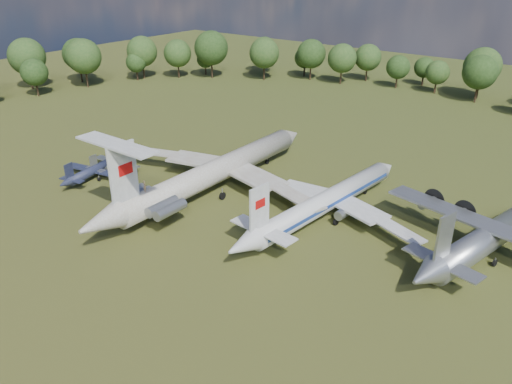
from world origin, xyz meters
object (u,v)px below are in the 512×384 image
Objects in this scene: small_prop_northwest at (115,164)px; person_on_il62 at (145,186)px; il62_airliner at (216,175)px; an12_transport at (485,242)px; small_prop_west at (93,173)px; tu104_jet at (326,205)px.

person_on_il62 is at bearing -30.51° from small_prop_northwest.
an12_transport is at bearing 7.53° from il62_airliner.
il62_airliner is at bearing 8.39° from small_prop_northwest.
person_on_il62 is (0.09, -15.51, 3.66)m from il62_airliner.
il62_airliner is 31.60× the size of person_on_il62.
small_prop_west is (-63.58, -15.86, -1.01)m from an12_transport.
an12_transport is at bearing 2.75° from small_prop_west.
person_on_il62 reaches higher than small_prop_northwest.
il62_airliner is 1.66× the size of an12_transport.
small_prop_west is at bearing 0.35° from person_on_il62.
an12_transport is 2.03× the size of small_prop_west.
il62_airliner reaches higher than small_prop_west.
person_on_il62 is at bearing -90.00° from il62_airliner.
il62_airliner is at bearing 14.21° from small_prop_west.
small_prop_west is 9.40× the size of person_on_il62.
il62_airliner is 15.94m from person_on_il62.
small_prop_west is 1.14× the size of small_prop_northwest.
small_prop_west is (-41.06, -12.83, -0.97)m from tu104_jet.
an12_transport is 19.09× the size of person_on_il62.
an12_transport is at bearing 13.25° from tu104_jet.
small_prop_northwest is (-64.15, -10.59, -1.16)m from an12_transport.
an12_transport is (42.63, 5.88, -0.53)m from il62_airliner.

